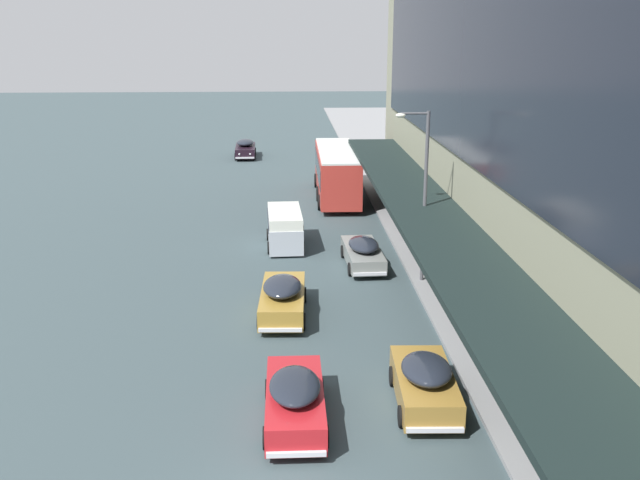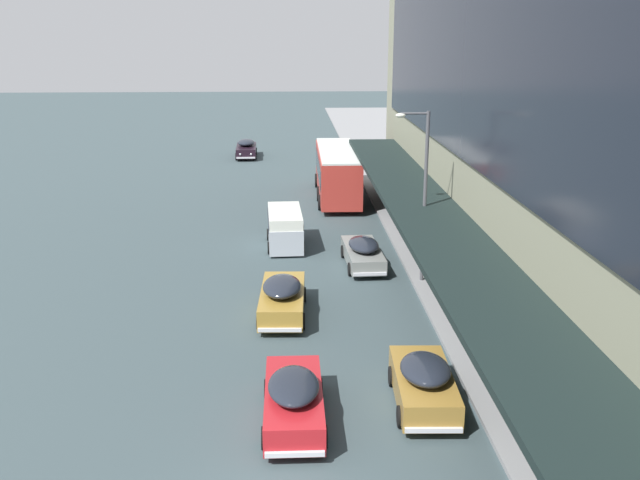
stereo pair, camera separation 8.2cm
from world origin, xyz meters
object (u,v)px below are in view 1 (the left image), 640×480
sedan_lead_near (245,149)px  street_lamp (422,185)px  sedan_trailing_mid (295,399)px  sedan_second_mid (425,382)px  vw_van (285,226)px  sedan_lead_mid (283,297)px  transit_bus_kerbside_front (337,171)px  sedan_oncoming_front (363,252)px  pedestrian_at_kerb (592,463)px

sedan_lead_near → street_lamp: bearing=-74.2°
sedan_trailing_mid → sedan_second_mid: (4.00, 0.79, 0.02)m
sedan_trailing_mid → vw_van: size_ratio=1.02×
sedan_lead_mid → sedan_lead_near: size_ratio=1.02×
transit_bus_kerbside_front → sedan_lead_near: transit_bus_kerbside_front is taller
sedan_oncoming_front → street_lamp: (2.27, -2.52, 3.84)m
sedan_oncoming_front → street_lamp: street_lamp is taller
transit_bus_kerbside_front → pedestrian_at_kerb: 33.37m
pedestrian_at_kerb → sedan_lead_near: bearing=102.3°
sedan_trailing_mid → sedan_oncoming_front: 14.72m
street_lamp → vw_van: bearing=134.7°
pedestrian_at_kerb → street_lamp: street_lamp is taller
sedan_lead_near → street_lamp: street_lamp is taller
sedan_second_mid → pedestrian_at_kerb: bearing=-58.4°
sedan_lead_mid → sedan_lead_near: sedan_lead_near is taller
street_lamp → sedan_lead_near: bearing=105.8°
transit_bus_kerbside_front → sedan_trailing_mid: 29.16m
street_lamp → sedan_trailing_mid: bearing=-116.3°
sedan_oncoming_front → vw_van: bearing=136.4°
transit_bus_kerbside_front → sedan_oncoming_front: bearing=-89.1°
sedan_lead_mid → street_lamp: 8.06m
sedan_lead_near → vw_van: 27.83m
sedan_lead_mid → vw_van: vw_van is taller
sedan_oncoming_front → sedan_lead_mid: bearing=-122.8°
sedan_trailing_mid → sedan_lead_near: sedan_lead_near is taller
transit_bus_kerbside_front → pedestrian_at_kerb: (3.76, -33.15, -0.74)m
sedan_trailing_mid → pedestrian_at_kerb: (7.07, -4.19, 0.41)m
sedan_lead_mid → vw_van: size_ratio=1.07×
transit_bus_kerbside_front → vw_van: 11.64m
sedan_oncoming_front → sedan_lead_near: sedan_lead_near is taller
sedan_trailing_mid → sedan_oncoming_front: (3.54, 14.28, -0.05)m
sedan_oncoming_front → street_lamp: 5.12m
sedan_second_mid → sedan_lead_near: size_ratio=0.90×
sedan_lead_near → sedan_trailing_mid: bearing=-85.3°
pedestrian_at_kerb → sedan_trailing_mid: bearing=149.3°
sedan_second_mid → sedan_lead_near: 45.39m
sedan_oncoming_front → pedestrian_at_kerb: size_ratio=2.58×
sedan_oncoming_front → vw_van: vw_van is taller
vw_van → pedestrian_at_kerb: bearing=-71.6°
transit_bus_kerbside_front → sedan_trailing_mid: bearing=-96.5°
transit_bus_kerbside_front → vw_van: bearing=-107.9°
transit_bus_kerbside_front → sedan_lead_mid: (-3.67, -20.74, -1.12)m
vw_van → street_lamp: bearing=-45.3°
sedan_second_mid → vw_van: (-4.26, 17.12, 0.31)m
transit_bus_kerbside_front → sedan_oncoming_front: 14.72m
sedan_lead_mid → sedan_lead_near: 37.45m
transit_bus_kerbside_front → sedan_oncoming_front: size_ratio=2.23×
sedan_lead_mid → sedan_oncoming_front: sedan_lead_mid is taller
street_lamp → transit_bus_kerbside_front: bearing=98.3°
sedan_second_mid → sedan_trailing_mid: bearing=-168.8°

